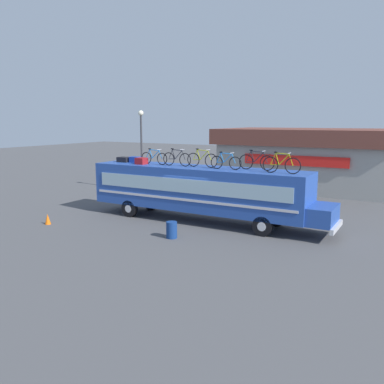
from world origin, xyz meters
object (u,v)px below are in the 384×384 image
(bus, at_px, (200,189))
(rooftop_bicycle_5, at_px, (256,162))
(street_lamp, at_px, (141,140))
(rooftop_bicycle_6, at_px, (281,164))
(traffic_cone, at_px, (48,219))
(rooftop_bicycle_1, at_px, (154,158))
(luggage_bag_2, at_px, (135,160))
(luggage_bag_1, at_px, (124,159))
(rooftop_bicycle_2, at_px, (177,159))
(trash_bin, at_px, (172,230))
(luggage_bag_3, at_px, (141,161))
(rooftop_bicycle_3, at_px, (202,159))
(rooftop_bicycle_4, at_px, (226,162))

(bus, distance_m, rooftop_bicycle_5, 3.31)
(bus, relative_size, street_lamp, 2.19)
(rooftop_bicycle_6, distance_m, traffic_cone, 11.92)
(rooftop_bicycle_6, bearing_deg, rooftop_bicycle_1, 177.77)
(luggage_bag_2, bearing_deg, luggage_bag_1, -174.08)
(rooftop_bicycle_2, distance_m, trash_bin, 4.66)
(luggage_bag_2, relative_size, traffic_cone, 1.11)
(luggage_bag_3, distance_m, trash_bin, 5.57)
(trash_bin, relative_size, traffic_cone, 1.41)
(luggage_bag_2, relative_size, rooftop_bicycle_6, 0.33)
(rooftop_bicycle_1, height_order, rooftop_bicycle_3, rooftop_bicycle_3)
(rooftop_bicycle_3, xyz_separation_m, traffic_cone, (-6.53, -4.43, -2.98))
(rooftop_bicycle_6, bearing_deg, rooftop_bicycle_2, 177.41)
(bus, bearing_deg, rooftop_bicycle_3, 31.47)
(luggage_bag_2, relative_size, street_lamp, 0.10)
(street_lamp, bearing_deg, rooftop_bicycle_3, -35.43)
(trash_bin, bearing_deg, bus, 96.12)
(rooftop_bicycle_6, xyz_separation_m, trash_bin, (-4.00, -3.00, -2.88))
(luggage_bag_1, height_order, rooftop_bicycle_1, rooftop_bicycle_1)
(bus, height_order, rooftop_bicycle_2, rooftop_bicycle_2)
(bus, xyz_separation_m, rooftop_bicycle_6, (4.36, -0.35, 1.54))
(bus, height_order, rooftop_bicycle_4, rooftop_bicycle_4)
(luggage_bag_3, relative_size, rooftop_bicycle_2, 0.32)
(rooftop_bicycle_1, height_order, rooftop_bicycle_2, rooftop_bicycle_2)
(rooftop_bicycle_5, relative_size, rooftop_bicycle_6, 1.03)
(rooftop_bicycle_4, bearing_deg, street_lamp, 147.77)
(rooftop_bicycle_2, xyz_separation_m, rooftop_bicycle_5, (4.28, 0.40, 0.02))
(rooftop_bicycle_1, xyz_separation_m, rooftop_bicycle_4, (4.36, -0.14, -0.00))
(rooftop_bicycle_2, relative_size, rooftop_bicycle_4, 1.03)
(luggage_bag_1, xyz_separation_m, rooftop_bicycle_5, (8.02, 0.14, 0.26))
(rooftop_bicycle_3, bearing_deg, bus, -148.53)
(luggage_bag_2, distance_m, street_lamp, 6.74)
(rooftop_bicycle_2, distance_m, traffic_cone, 7.29)
(luggage_bag_2, height_order, rooftop_bicycle_3, rooftop_bicycle_3)
(bus, distance_m, rooftop_bicycle_2, 2.05)
(traffic_cone, bearing_deg, trash_bin, 8.68)
(luggage_bag_1, distance_m, luggage_bag_3, 1.68)
(luggage_bag_2, relative_size, trash_bin, 0.79)
(luggage_bag_2, xyz_separation_m, rooftop_bicycle_2, (3.00, -0.34, 0.22))
(rooftop_bicycle_1, height_order, rooftop_bicycle_6, rooftop_bicycle_6)
(rooftop_bicycle_1, height_order, street_lamp, street_lamp)
(luggage_bag_1, distance_m, rooftop_bicycle_2, 3.76)
(rooftop_bicycle_4, distance_m, street_lamp, 11.34)
(trash_bin, bearing_deg, luggage_bag_1, 147.23)
(rooftop_bicycle_2, bearing_deg, luggage_bag_2, 173.60)
(traffic_cone, xyz_separation_m, street_lamp, (-1.60, 10.21, 3.57))
(bus, xyz_separation_m, rooftop_bicycle_1, (-2.83, -0.07, 1.50))
(rooftop_bicycle_1, distance_m, rooftop_bicycle_5, 5.75)
(rooftop_bicycle_3, distance_m, traffic_cone, 8.43)
(rooftop_bicycle_2, height_order, rooftop_bicycle_5, rooftop_bicycle_5)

